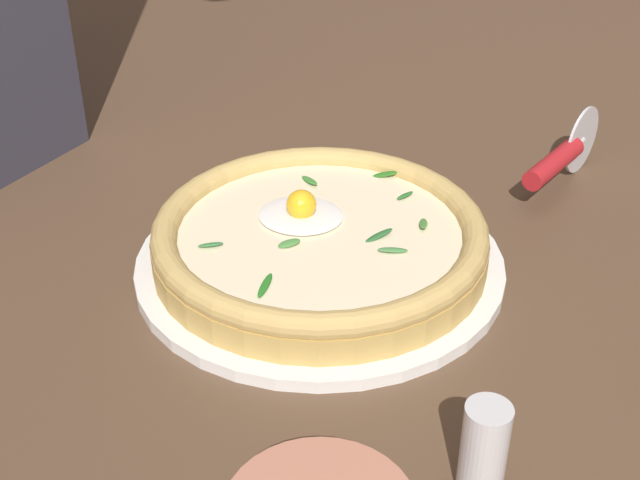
% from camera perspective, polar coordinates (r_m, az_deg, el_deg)
% --- Properties ---
extents(ground_plane, '(2.40, 2.40, 0.03)m').
position_cam_1_polar(ground_plane, '(0.84, -2.75, -2.41)').
color(ground_plane, brown).
rests_on(ground_plane, ground).
extents(pizza_plate, '(0.34, 0.34, 0.01)m').
position_cam_1_polar(pizza_plate, '(0.82, -0.00, -1.52)').
color(pizza_plate, white).
rests_on(pizza_plate, ground).
extents(pizza, '(0.31, 0.31, 0.06)m').
position_cam_1_polar(pizza, '(0.81, -0.01, 0.15)').
color(pizza, tan).
rests_on(pizza, pizza_plate).
extents(pizza_cutter, '(0.08, 0.15, 0.08)m').
position_cam_1_polar(pizza_cutter, '(0.98, 15.43, 5.24)').
color(pizza_cutter, silver).
rests_on(pizza_cutter, ground).
extents(pepper_shaker, '(0.03, 0.03, 0.07)m').
position_cam_1_polar(pepper_shaker, '(0.61, 10.60, -13.27)').
color(pepper_shaker, silver).
rests_on(pepper_shaker, ground).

